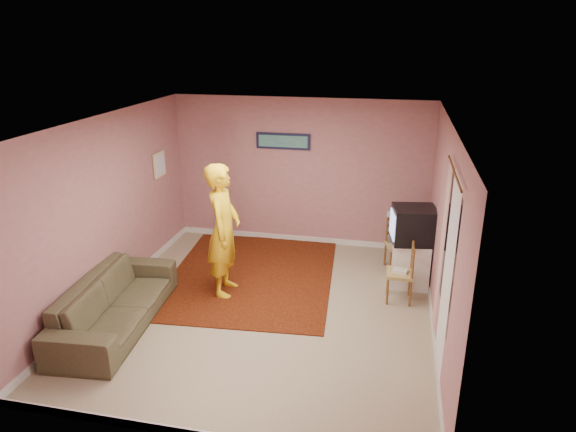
% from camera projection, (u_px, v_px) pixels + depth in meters
% --- Properties ---
extents(ground, '(5.00, 5.00, 0.00)m').
position_uv_depth(ground, '(266.00, 308.00, 7.14)').
color(ground, tan).
rests_on(ground, ground).
extents(wall_back, '(4.50, 0.02, 2.60)m').
position_uv_depth(wall_back, '(300.00, 173.00, 9.00)').
color(wall_back, '#AC7175').
rests_on(wall_back, ground).
extents(wall_front, '(4.50, 0.02, 2.60)m').
position_uv_depth(wall_front, '(192.00, 320.00, 4.40)').
color(wall_front, '#AC7175').
rests_on(wall_front, ground).
extents(wall_left, '(0.02, 5.00, 2.60)m').
position_uv_depth(wall_left, '(108.00, 209.00, 7.14)').
color(wall_left, '#AC7175').
rests_on(wall_left, ground).
extents(wall_right, '(0.02, 5.00, 2.60)m').
position_uv_depth(wall_right, '(443.00, 234.00, 6.26)').
color(wall_right, '#AC7175').
rests_on(wall_right, ground).
extents(ceiling, '(4.50, 5.00, 0.02)m').
position_uv_depth(ceiling, '(263.00, 121.00, 6.26)').
color(ceiling, white).
rests_on(ceiling, wall_back).
extents(baseboard_back, '(4.50, 0.02, 0.10)m').
position_uv_depth(baseboard_back, '(300.00, 239.00, 9.42)').
color(baseboard_back, silver).
rests_on(baseboard_back, ground).
extents(baseboard_left, '(0.02, 5.00, 0.10)m').
position_uv_depth(baseboard_left, '(119.00, 289.00, 7.57)').
color(baseboard_left, silver).
rests_on(baseboard_left, ground).
extents(baseboard_right, '(0.02, 5.00, 0.10)m').
position_uv_depth(baseboard_right, '(432.00, 323.00, 6.69)').
color(baseboard_right, silver).
rests_on(baseboard_right, ground).
extents(window, '(0.01, 1.10, 1.50)m').
position_uv_depth(window, '(450.00, 252.00, 5.38)').
color(window, black).
rests_on(window, wall_right).
extents(curtain_sheer, '(0.01, 0.75, 2.10)m').
position_uv_depth(curtain_sheer, '(447.00, 276.00, 5.31)').
color(curtain_sheer, white).
rests_on(curtain_sheer, wall_right).
extents(curtain_floral, '(0.01, 0.35, 2.10)m').
position_uv_depth(curtain_floral, '(441.00, 249.00, 5.96)').
color(curtain_floral, beige).
rests_on(curtain_floral, wall_right).
extents(curtain_rod, '(0.02, 1.40, 0.02)m').
position_uv_depth(curtain_rod, '(454.00, 172.00, 5.10)').
color(curtain_rod, brown).
rests_on(curtain_rod, wall_right).
extents(picture_back, '(0.95, 0.04, 0.28)m').
position_uv_depth(picture_back, '(283.00, 141.00, 8.84)').
color(picture_back, '#121533').
rests_on(picture_back, wall_back).
extents(picture_left, '(0.04, 0.38, 0.42)m').
position_uv_depth(picture_left, '(159.00, 164.00, 8.52)').
color(picture_left, beige).
rests_on(picture_left, wall_left).
extents(area_rug, '(2.73, 3.31, 0.02)m').
position_uv_depth(area_rug, '(252.00, 275.00, 8.09)').
color(area_rug, black).
rests_on(area_rug, ground).
extents(tv_cabinet, '(0.55, 0.50, 0.70)m').
position_uv_depth(tv_cabinet, '(410.00, 263.00, 7.71)').
color(tv_cabinet, white).
rests_on(tv_cabinet, ground).
extents(crt_tv, '(0.69, 0.64, 0.53)m').
position_uv_depth(crt_tv, '(413.00, 225.00, 7.50)').
color(crt_tv, black).
rests_on(crt_tv, tv_cabinet).
extents(chair_a, '(0.47, 0.46, 0.46)m').
position_uv_depth(chair_a, '(399.00, 239.00, 8.17)').
color(chair_a, tan).
rests_on(chair_a, ground).
extents(dvd_player, '(0.36, 0.26, 0.06)m').
position_uv_depth(dvd_player, '(399.00, 242.00, 8.19)').
color(dvd_player, '#BBBABF').
rests_on(dvd_player, chair_a).
extents(blue_throw, '(0.44, 0.05, 0.46)m').
position_uv_depth(blue_throw, '(400.00, 226.00, 8.29)').
color(blue_throw, '#96BAF5').
rests_on(blue_throw, chair_a).
extents(chair_b, '(0.38, 0.39, 0.47)m').
position_uv_depth(chair_b, '(400.00, 267.00, 7.20)').
color(chair_b, tan).
rests_on(chair_b, ground).
extents(game_console, '(0.22, 0.18, 0.04)m').
position_uv_depth(game_console, '(400.00, 271.00, 7.22)').
color(game_console, silver).
rests_on(game_console, chair_b).
extents(sofa, '(1.08, 2.33, 0.66)m').
position_uv_depth(sofa, '(115.00, 303.00, 6.63)').
color(sofa, '#4D452F').
rests_on(sofa, ground).
extents(person, '(0.52, 0.74, 1.95)m').
position_uv_depth(person, '(224.00, 230.00, 7.28)').
color(person, yellow).
rests_on(person, ground).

